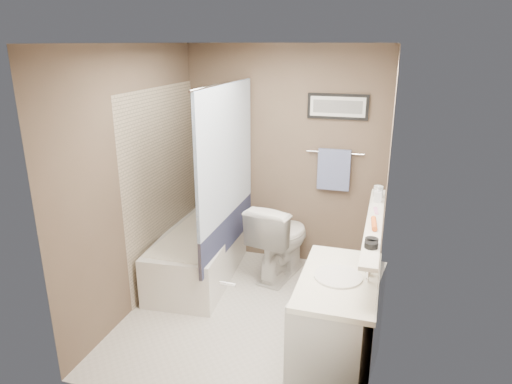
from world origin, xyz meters
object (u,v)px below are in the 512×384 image
(candle_bowl_far, at_px, (372,241))
(candle_bowl_near, at_px, (371,245))
(bathtub, at_px, (200,254))
(toilet, at_px, (280,239))
(soap_bottle, at_px, (378,194))
(hair_brush_front, at_px, (374,223))
(glass_jar, at_px, (378,192))
(vanity, at_px, (337,331))

(candle_bowl_far, bearing_deg, candle_bowl_near, -90.00)
(bathtub, height_order, toilet, toilet)
(candle_bowl_near, distance_m, soap_bottle, 0.95)
(hair_brush_front, xyz_separation_m, glass_jar, (0.00, 0.69, 0.03))
(candle_bowl_near, distance_m, candle_bowl_far, 0.06)
(toilet, bearing_deg, hair_brush_front, 143.64)
(candle_bowl_near, bearing_deg, candle_bowl_far, 90.00)
(bathtub, distance_m, glass_jar, 2.01)
(toilet, xyz_separation_m, glass_jar, (0.96, -0.40, 0.75))
(candle_bowl_near, bearing_deg, bathtub, 145.96)
(glass_jar, bearing_deg, candle_bowl_near, -90.00)
(vanity, relative_size, hair_brush_front, 4.09)
(toilet, bearing_deg, candle_bowl_far, 136.46)
(toilet, height_order, candle_bowl_near, candle_bowl_near)
(candle_bowl_far, bearing_deg, toilet, 124.21)
(bathtub, height_order, soap_bottle, soap_bottle)
(hair_brush_front, distance_m, glass_jar, 0.69)
(candle_bowl_far, bearing_deg, bathtub, 147.31)
(vanity, relative_size, soap_bottle, 6.49)
(candle_bowl_far, xyz_separation_m, hair_brush_front, (0.00, 0.32, 0.00))
(bathtub, distance_m, vanity, 1.98)
(candle_bowl_far, relative_size, glass_jar, 0.90)
(toilet, bearing_deg, bathtub, 30.64)
(bathtub, relative_size, hair_brush_front, 6.82)
(toilet, distance_m, hair_brush_front, 1.63)
(candle_bowl_near, bearing_deg, soap_bottle, 90.00)
(toilet, distance_m, candle_bowl_far, 1.86)
(glass_jar, height_order, soap_bottle, soap_bottle)
(glass_jar, bearing_deg, toilet, 157.47)
(bathtub, relative_size, toilet, 1.79)
(candle_bowl_near, height_order, candle_bowl_far, same)
(candle_bowl_far, relative_size, soap_bottle, 0.65)
(toilet, distance_m, soap_bottle, 1.34)
(candle_bowl_far, bearing_deg, soap_bottle, 90.00)
(vanity, bearing_deg, toilet, 125.90)
(toilet, height_order, candle_bowl_far, candle_bowl_far)
(bathtub, height_order, candle_bowl_far, candle_bowl_far)
(bathtub, relative_size, soap_bottle, 10.81)
(vanity, distance_m, hair_brush_front, 0.83)
(bathtub, distance_m, hair_brush_front, 2.16)
(toilet, bearing_deg, candle_bowl_near, 135.36)
(toilet, height_order, soap_bottle, soap_bottle)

